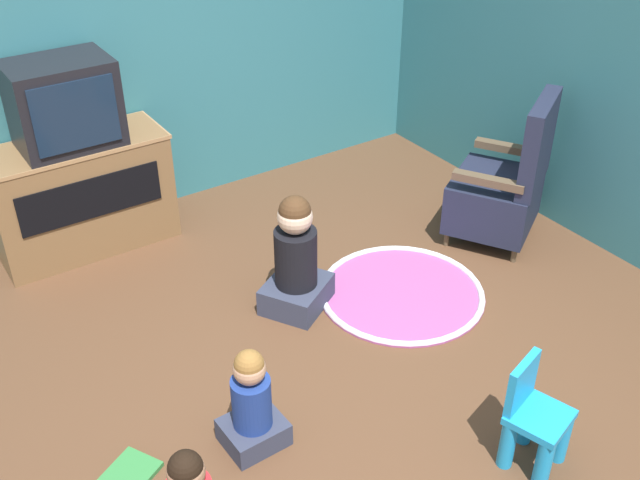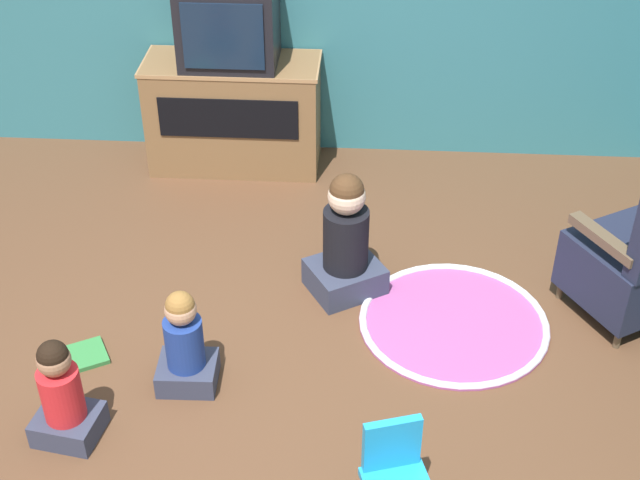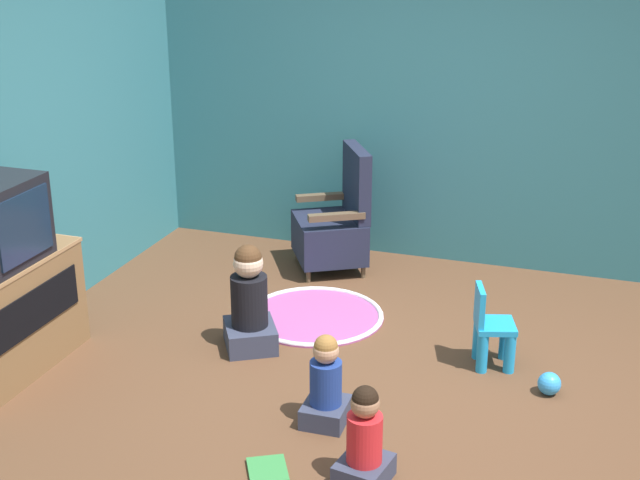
{
  "view_description": "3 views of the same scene",
  "coord_description": "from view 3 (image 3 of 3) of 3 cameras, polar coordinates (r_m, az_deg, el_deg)",
  "views": [
    {
      "loc": [
        -1.6,
        -2.11,
        2.67
      ],
      "look_at": [
        0.19,
        0.57,
        0.61
      ],
      "focal_mm": 42.0,
      "sensor_mm": 36.0,
      "label": 1
    },
    {
      "loc": [
        0.32,
        -2.96,
        3.03
      ],
      "look_at": [
        0.11,
        0.36,
        0.67
      ],
      "focal_mm": 50.0,
      "sensor_mm": 36.0,
      "label": 2
    },
    {
      "loc": [
        -4.66,
        -1.3,
        2.73
      ],
      "look_at": [
        0.02,
        0.29,
        0.89
      ],
      "focal_mm": 50.0,
      "sensor_mm": 36.0,
      "label": 3
    }
  ],
  "objects": [
    {
      "name": "black_armchair",
      "position": [
        7.1,
        1.0,
        1.0
      ],
      "size": [
        0.76,
        0.74,
        0.99
      ],
      "rotation": [
        0.0,
        0.0,
        3.68
      ],
      "color": "brown",
      "rests_on": "ground_plane"
    },
    {
      "name": "child_watching_left",
      "position": [
        4.57,
        2.86,
        -12.74
      ],
      "size": [
        0.31,
        0.29,
        0.54
      ],
      "rotation": [
        0.0,
        0.0,
        -0.17
      ],
      "color": "#33384C",
      "rests_on": "ground_plane"
    },
    {
      "name": "ground_plane",
      "position": [
        5.55,
        2.8,
        -9.07
      ],
      "size": [
        30.0,
        30.0,
        0.0
      ],
      "primitive_type": "plane",
      "color": "brown"
    },
    {
      "name": "yellow_kid_chair",
      "position": [
        5.74,
        10.92,
        -5.83
      ],
      "size": [
        0.31,
        0.31,
        0.54
      ],
      "rotation": [
        0.0,
        0.0,
        0.3
      ],
      "color": "#1E99DB",
      "rests_on": "ground_plane"
    },
    {
      "name": "child_watching_right",
      "position": [
        5.85,
        -4.54,
        -4.09
      ],
      "size": [
        0.48,
        0.46,
        0.72
      ],
      "rotation": [
        0.0,
        0.0,
        0.54
      ],
      "color": "#33384C",
      "rests_on": "ground_plane"
    },
    {
      "name": "wall_right",
      "position": [
        7.15,
        9.94,
        8.22
      ],
      "size": [
        0.12,
        5.51,
        2.52
      ],
      "color": "teal",
      "rests_on": "ground_plane"
    },
    {
      "name": "toy_ball",
      "position": [
        5.56,
        14.47,
        -8.89
      ],
      "size": [
        0.14,
        0.14,
        0.14
      ],
      "color": "#3399E5",
      "rests_on": "ground_plane"
    },
    {
      "name": "tv_cabinet",
      "position": [
        5.85,
        -19.49,
        -4.59
      ],
      "size": [
        1.11,
        0.46,
        0.73
      ],
      "color": "brown",
      "rests_on": "ground_plane"
    },
    {
      "name": "child_watching_center",
      "position": [
        5.04,
        0.37,
        -9.27
      ],
      "size": [
        0.28,
        0.25,
        0.54
      ],
      "rotation": [
        0.0,
        0.0,
        0.03
      ],
      "color": "#33384C",
      "rests_on": "ground_plane"
    },
    {
      "name": "play_mat",
      "position": [
        6.38,
        -0.33,
        -4.85
      ],
      "size": [
        0.99,
        0.99,
        0.04
      ],
      "color": "#A54C8C",
      "rests_on": "ground_plane"
    },
    {
      "name": "book",
      "position": [
        4.75,
        -3.38,
        -14.5
      ],
      "size": [
        0.3,
        0.29,
        0.02
      ],
      "rotation": [
        0.0,
        0.0,
        0.5
      ],
      "color": "#337F3D",
      "rests_on": "ground_plane"
    }
  ]
}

